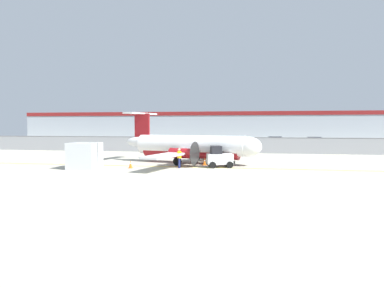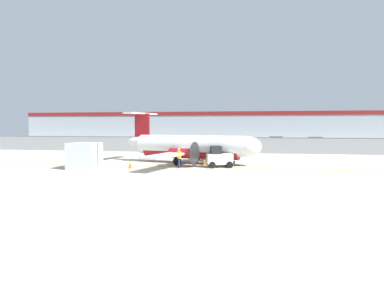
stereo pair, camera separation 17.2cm
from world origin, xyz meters
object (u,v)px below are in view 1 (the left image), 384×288
Objects in this scene: traffic_cone_far_left at (204,162)px; parked_car_3 at (222,141)px; baggage_tug at (219,158)px; parked_car_6 at (313,142)px; commuter_airplane at (193,147)px; parked_car_2 at (178,143)px; parked_car_5 at (274,141)px; cargo_container at (85,156)px; traffic_cone_near_right at (131,165)px; parked_car_1 at (166,141)px; parked_car_0 at (123,142)px; traffic_cone_near_left at (205,158)px; parked_car_4 at (255,144)px; ground_crew_worker at (179,157)px.

parked_car_3 reaches higher than traffic_cone_far_left.
parked_car_6 is at bearing 50.17° from baggage_tug.
traffic_cone_far_left is (1.32, -1.20, -1.29)m from commuter_airplane.
commuter_airplane is at bearing -94.40° from parked_car_3.
parked_car_2 is 10.25m from parked_car_3.
cargo_container is at bearing 61.13° from parked_car_5.
traffic_cone_far_left is (5.91, 3.34, 0.00)m from traffic_cone_near_right.
parked_car_1 reaches higher than traffic_cone_far_left.
parked_car_6 is at bearing 173.48° from parked_car_5.
parked_car_3 is 15.50m from parked_car_6.
traffic_cone_near_left is at bearing -50.13° from parked_car_0.
parked_car_6 is (23.98, 33.44, -0.21)m from cargo_container.
cargo_container is at bearing 58.75° from parked_car_4.
traffic_cone_near_right is 0.15× the size of parked_car_3.
parked_car_0 reaches higher than traffic_cone_far_left.
baggage_tug is at bearing -73.15° from parked_car_1.
parked_car_5 is at bearing 1.27° from parked_car_6.
parked_car_4 is (12.01, -1.14, 0.00)m from parked_car_2.
commuter_airplane reaches higher than parked_car_4.
parked_car_4 is (5.26, 16.95, 0.58)m from traffic_cone_near_left.
cargo_container is 0.57× the size of parked_car_3.
traffic_cone_far_left is at bearing -54.68° from parked_car_0.
parked_car_0 is at bearing 111.10° from baggage_tug.
parked_car_1 is (-10.02, 23.26, 0.58)m from traffic_cone_near_left.
ground_crew_worker is at bearing 68.93° from parked_car_6.
commuter_airplane is 3.74× the size of parked_car_4.
traffic_cone_near_right is (-7.41, -1.87, -0.54)m from baggage_tug.
commuter_airplane is at bearing 103.52° from parked_car_2.
parked_car_5 is (17.62, 34.00, -0.21)m from cargo_container.
parked_car_6 is (15.01, 25.08, 0.58)m from traffic_cone_near_left.
commuter_airplane is 10.00m from cargo_container.
ground_crew_worker is 3.22m from traffic_cone_far_left.
commuter_airplane is 21.56m from parked_car_2.
parked_car_3 is at bearing 77.86° from cargo_container.
parked_car_4 is at bearing 75.74° from ground_crew_worker.
commuter_airplane is at bearing -55.41° from parked_car_0.
parked_car_3 is at bearing 91.00° from traffic_cone_near_left.
ground_crew_worker is at bearing -101.48° from traffic_cone_near_left.
ground_crew_worker is 32.58m from parked_car_3.
traffic_cone_near_left is 0.15× the size of parked_car_1.
cargo_container is 0.56× the size of parked_car_1.
parked_car_3 is (6.30, 8.08, 0.00)m from parked_car_2.
traffic_cone_near_left is at bearing 65.42° from parked_car_6.
parked_car_0 is 0.98× the size of parked_car_6.
parked_car_5 reaches higher than traffic_cone_near_right.
parked_car_6 is (20.40, 32.23, 0.58)m from traffic_cone_near_right.
parked_car_2 reaches higher than traffic_cone_near_right.
parked_car_2 is at bearing 93.90° from baggage_tug.
parked_car_4 is at bearing 62.37° from cargo_container.
cargo_container is (-8.17, -5.74, -0.50)m from commuter_airplane.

